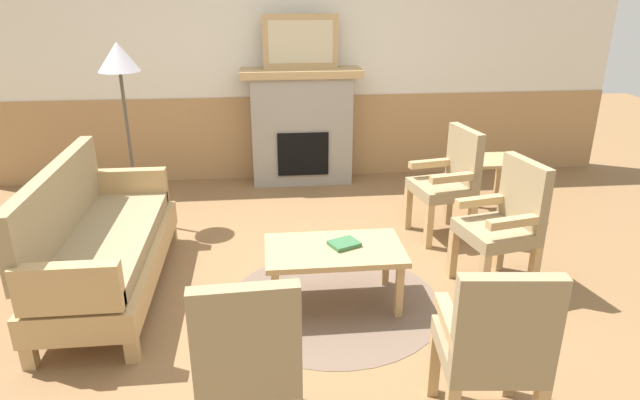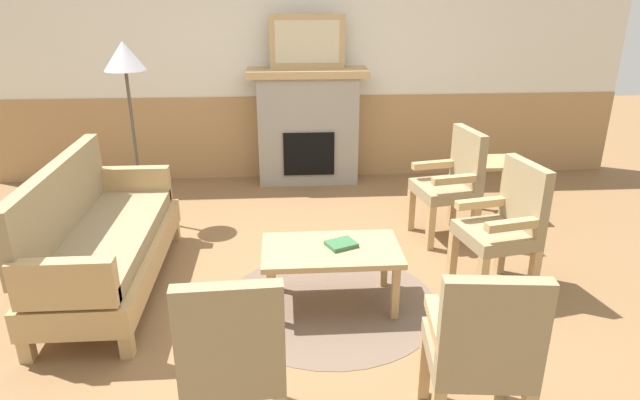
{
  "view_description": "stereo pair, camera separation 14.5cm",
  "coord_description": "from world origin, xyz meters",
  "px_view_note": "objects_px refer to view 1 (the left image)",
  "views": [
    {
      "loc": [
        -0.42,
        -3.73,
        2.17
      ],
      "look_at": [
        0.0,
        0.35,
        0.55
      ],
      "focal_mm": 31.35,
      "sensor_mm": 36.0,
      "label": 1
    },
    {
      "loc": [
        -0.28,
        -3.74,
        2.17
      ],
      "look_at": [
        0.0,
        0.35,
        0.55
      ],
      "focal_mm": 31.35,
      "sensor_mm": 36.0,
      "label": 2
    }
  ],
  "objects_px": {
    "book_on_table": "(344,244)",
    "armchair_front_center": "(247,355)",
    "armchair_near_fireplace": "(449,178)",
    "side_table": "(489,170)",
    "couch": "(101,244)",
    "armchair_front_left": "(494,344)",
    "floor_lamp_by_couch": "(120,69)",
    "fireplace": "(302,126)",
    "armchair_by_window_left": "(506,220)",
    "framed_picture": "(301,42)",
    "coffee_table": "(334,255)"
  },
  "relations": [
    {
      "from": "book_on_table",
      "to": "armchair_front_center",
      "type": "height_order",
      "value": "armchair_front_center"
    },
    {
      "from": "armchair_near_fireplace",
      "to": "side_table",
      "type": "bearing_deg",
      "value": 40.3
    },
    {
      "from": "couch",
      "to": "armchair_front_center",
      "type": "xyz_separation_m",
      "value": [
        1.08,
        -1.58,
        0.14
      ]
    },
    {
      "from": "armchair_front_left",
      "to": "armchair_front_center",
      "type": "height_order",
      "value": "same"
    },
    {
      "from": "floor_lamp_by_couch",
      "to": "armchair_front_left",
      "type": "bearing_deg",
      "value": -51.92
    },
    {
      "from": "fireplace",
      "to": "armchair_near_fireplace",
      "type": "xyz_separation_m",
      "value": [
        1.2,
        -1.57,
        -0.11
      ]
    },
    {
      "from": "couch",
      "to": "armchair_by_window_left",
      "type": "distance_m",
      "value": 2.94
    },
    {
      "from": "floor_lamp_by_couch",
      "to": "couch",
      "type": "bearing_deg",
      "value": -88.88
    },
    {
      "from": "fireplace",
      "to": "book_on_table",
      "type": "distance_m",
      "value": 2.61
    },
    {
      "from": "side_table",
      "to": "framed_picture",
      "type": "bearing_deg",
      "value": 148.2
    },
    {
      "from": "couch",
      "to": "floor_lamp_by_couch",
      "type": "height_order",
      "value": "floor_lamp_by_couch"
    },
    {
      "from": "side_table",
      "to": "armchair_near_fireplace",
      "type": "bearing_deg",
      "value": -139.7
    },
    {
      "from": "coffee_table",
      "to": "armchair_front_left",
      "type": "relative_size",
      "value": 0.98
    },
    {
      "from": "framed_picture",
      "to": "armchair_near_fireplace",
      "type": "bearing_deg",
      "value": -52.65
    },
    {
      "from": "armchair_front_center",
      "to": "side_table",
      "type": "bearing_deg",
      "value": 50.72
    },
    {
      "from": "armchair_near_fireplace",
      "to": "framed_picture",
      "type": "bearing_deg",
      "value": 127.35
    },
    {
      "from": "coffee_table",
      "to": "armchair_front_center",
      "type": "xyz_separation_m",
      "value": [
        -0.57,
        -1.27,
        0.15
      ]
    },
    {
      "from": "armchair_front_left",
      "to": "floor_lamp_by_couch",
      "type": "bearing_deg",
      "value": 128.08
    },
    {
      "from": "couch",
      "to": "armchair_near_fireplace",
      "type": "relative_size",
      "value": 1.84
    },
    {
      "from": "fireplace",
      "to": "armchair_front_left",
      "type": "bearing_deg",
      "value": -80.7
    },
    {
      "from": "armchair_by_window_left",
      "to": "armchair_front_center",
      "type": "relative_size",
      "value": 1.0
    },
    {
      "from": "armchair_by_window_left",
      "to": "side_table",
      "type": "xyz_separation_m",
      "value": [
        0.44,
        1.41,
        -0.1
      ]
    },
    {
      "from": "framed_picture",
      "to": "armchair_near_fireplace",
      "type": "relative_size",
      "value": 0.82
    },
    {
      "from": "coffee_table",
      "to": "armchair_near_fireplace",
      "type": "relative_size",
      "value": 0.98
    },
    {
      "from": "fireplace",
      "to": "coffee_table",
      "type": "bearing_deg",
      "value": -89.23
    },
    {
      "from": "fireplace",
      "to": "coffee_table",
      "type": "distance_m",
      "value": 2.64
    },
    {
      "from": "coffee_table",
      "to": "armchair_by_window_left",
      "type": "xyz_separation_m",
      "value": [
        1.28,
        0.13,
        0.15
      ]
    },
    {
      "from": "framed_picture",
      "to": "armchair_by_window_left",
      "type": "relative_size",
      "value": 0.82
    },
    {
      "from": "side_table",
      "to": "floor_lamp_by_couch",
      "type": "distance_m",
      "value": 3.55
    },
    {
      "from": "armchair_near_fireplace",
      "to": "armchair_front_left",
      "type": "xyz_separation_m",
      "value": [
        -0.55,
        -2.36,
        0.0
      ]
    },
    {
      "from": "armchair_near_fireplace",
      "to": "floor_lamp_by_couch",
      "type": "relative_size",
      "value": 0.58
    },
    {
      "from": "armchair_by_window_left",
      "to": "side_table",
      "type": "relative_size",
      "value": 1.78
    },
    {
      "from": "coffee_table",
      "to": "book_on_table",
      "type": "distance_m",
      "value": 0.1
    },
    {
      "from": "armchair_by_window_left",
      "to": "floor_lamp_by_couch",
      "type": "height_order",
      "value": "floor_lamp_by_couch"
    },
    {
      "from": "coffee_table",
      "to": "side_table",
      "type": "xyz_separation_m",
      "value": [
        1.72,
        1.54,
        0.05
      ]
    },
    {
      "from": "coffee_table",
      "to": "book_on_table",
      "type": "height_order",
      "value": "book_on_table"
    },
    {
      "from": "coffee_table",
      "to": "armchair_near_fireplace",
      "type": "distance_m",
      "value": 1.58
    },
    {
      "from": "armchair_front_center",
      "to": "floor_lamp_by_couch",
      "type": "height_order",
      "value": "floor_lamp_by_couch"
    },
    {
      "from": "armchair_front_center",
      "to": "fireplace",
      "type": "bearing_deg",
      "value": 82.14
    },
    {
      "from": "armchair_by_window_left",
      "to": "armchair_front_left",
      "type": "height_order",
      "value": "same"
    },
    {
      "from": "floor_lamp_by_couch",
      "to": "coffee_table",
      "type": "bearing_deg",
      "value": -43.9
    },
    {
      "from": "couch",
      "to": "floor_lamp_by_couch",
      "type": "xyz_separation_m",
      "value": [
        -0.03,
        1.3,
        1.05
      ]
    },
    {
      "from": "side_table",
      "to": "floor_lamp_by_couch",
      "type": "bearing_deg",
      "value": 178.65
    },
    {
      "from": "book_on_table",
      "to": "armchair_by_window_left",
      "type": "xyz_separation_m",
      "value": [
        1.21,
        0.1,
        0.08
      ]
    },
    {
      "from": "couch",
      "to": "side_table",
      "type": "xyz_separation_m",
      "value": [
        3.38,
        1.22,
        0.04
      ]
    },
    {
      "from": "fireplace",
      "to": "armchair_front_center",
      "type": "relative_size",
      "value": 1.33
    },
    {
      "from": "armchair_by_window_left",
      "to": "armchair_front_left",
      "type": "distance_m",
      "value": 1.58
    },
    {
      "from": "framed_picture",
      "to": "armchair_front_left",
      "type": "height_order",
      "value": "framed_picture"
    },
    {
      "from": "couch",
      "to": "side_table",
      "type": "distance_m",
      "value": 3.59
    },
    {
      "from": "couch",
      "to": "coffee_table",
      "type": "height_order",
      "value": "couch"
    }
  ]
}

